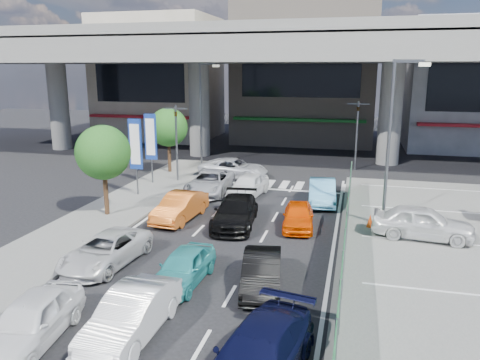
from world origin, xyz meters
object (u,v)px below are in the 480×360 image
(sedan_black_mid, at_px, (235,212))
(signboard_far, at_px, (151,139))
(taxi_orange_right, at_px, (298,216))
(taxi_teal_mid, at_px, (184,267))
(wagon_silver_front_left, at_px, (210,182))
(crossing_wagon_silver, at_px, (234,168))
(tree_near, at_px, (103,153))
(hatch_white_back_mid, at_px, (132,315))
(traffic_light_right, at_px, (358,118))
(hatch_black_mid_right, at_px, (262,272))
(minivan_navy_back, at_px, (258,357))
(traffic_light_left, at_px, (176,125))
(taxi_orange_left, at_px, (180,207))
(tree_far, at_px, (168,128))
(van_white_back_left, at_px, (31,321))
(parked_sedan_white, at_px, (423,222))
(traffic_cone, at_px, (370,221))
(signboard_near, at_px, (135,146))
(street_lamp_left, at_px, (203,105))
(street_lamp_right, at_px, (393,130))
(sedan_white_mid_left, at_px, (106,250))
(kei_truck_front_right, at_px, (322,192))
(sedan_white_front_mid, at_px, (248,185))

(sedan_black_mid, bearing_deg, signboard_far, 132.03)
(taxi_orange_right, bearing_deg, taxi_teal_mid, -120.65)
(wagon_silver_front_left, height_order, crossing_wagon_silver, wagon_silver_front_left)
(tree_near, distance_m, hatch_white_back_mid, 12.27)
(traffic_light_right, height_order, tree_near, traffic_light_right)
(hatch_black_mid_right, distance_m, sedan_black_mid, 6.89)
(minivan_navy_back, xyz_separation_m, hatch_black_mid_right, (-0.91, 4.96, -0.06))
(hatch_black_mid_right, relative_size, crossing_wagon_silver, 0.78)
(taxi_teal_mid, xyz_separation_m, hatch_black_mid_right, (2.82, 0.24, 0.00))
(taxi_teal_mid, distance_m, wagon_silver_front_left, 12.48)
(traffic_light_left, distance_m, sedan_black_mid, 10.43)
(taxi_teal_mid, height_order, sedan_black_mid, sedan_black_mid)
(wagon_silver_front_left, bearing_deg, signboard_far, 162.33)
(crossing_wagon_silver, bearing_deg, taxi_orange_left, -175.32)
(tree_far, distance_m, taxi_orange_left, 11.50)
(van_white_back_left, distance_m, minivan_navy_back, 6.53)
(parked_sedan_white, bearing_deg, signboard_far, 73.94)
(taxi_teal_mid, height_order, traffic_cone, taxi_teal_mid)
(signboard_near, bearing_deg, street_lamp_left, 85.01)
(signboard_near, xyz_separation_m, tree_near, (0.20, -3.99, 0.32))
(taxi_orange_right, bearing_deg, taxi_orange_left, 176.41)
(hatch_white_back_mid, relative_size, taxi_orange_right, 1.17)
(parked_sedan_white, bearing_deg, traffic_light_right, 18.14)
(street_lamp_right, relative_size, taxi_orange_left, 1.91)
(tree_far, distance_m, wagon_silver_front_left, 7.19)
(traffic_light_left, height_order, street_lamp_left, street_lamp_left)
(sedan_white_mid_left, distance_m, traffic_cone, 12.40)
(taxi_orange_right, xyz_separation_m, wagon_silver_front_left, (-6.12, 5.12, 0.08))
(minivan_navy_back, height_order, wagon_silver_front_left, same)
(traffic_light_left, height_order, parked_sedan_white, traffic_light_left)
(hatch_black_mid_right, xyz_separation_m, kei_truck_front_right, (1.22, 11.33, 0.06))
(taxi_orange_left, xyz_separation_m, wagon_silver_front_left, (-0.10, 5.35, 0.00))
(tree_near, xyz_separation_m, crossing_wagon_silver, (4.18, 10.18, -2.71))
(kei_truck_front_right, bearing_deg, taxi_teal_mid, -114.46)
(traffic_light_left, relative_size, taxi_orange_right, 1.45)
(taxi_orange_left, height_order, sedan_black_mid, same)
(traffic_light_right, distance_m, minivan_navy_back, 26.41)
(street_lamp_right, height_order, taxi_orange_left, street_lamp_right)
(hatch_white_back_mid, bearing_deg, street_lamp_right, 58.77)
(tree_near, relative_size, crossing_wagon_silver, 0.98)
(sedan_white_mid_left, height_order, sedan_white_front_mid, sedan_white_front_mid)
(traffic_light_left, relative_size, signboard_near, 1.11)
(tree_near, xyz_separation_m, tree_far, (-0.80, 10.50, 0.00))
(signboard_far, relative_size, minivan_navy_back, 0.99)
(signboard_far, xyz_separation_m, hatch_black_mid_right, (10.14, -13.17, -2.44))
(signboard_far, distance_m, traffic_cone, 15.29)
(traffic_light_left, bearing_deg, taxi_orange_right, -38.87)
(signboard_near, bearing_deg, van_white_back_left, -74.69)
(hatch_white_back_mid, bearing_deg, signboard_far, 113.89)
(kei_truck_front_right, height_order, crossing_wagon_silver, kei_truck_front_right)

